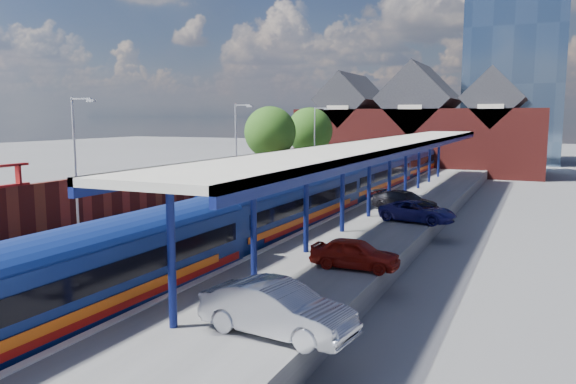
% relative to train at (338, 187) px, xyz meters
% --- Properties ---
extents(ground, '(240.00, 240.00, 0.00)m').
position_rel_train_xyz_m(ground, '(-1.49, 7.57, -2.12)').
color(ground, '#5B5B5E').
rests_on(ground, ground).
extents(ballast_bed, '(6.00, 76.00, 0.06)m').
position_rel_train_xyz_m(ballast_bed, '(-1.49, -2.43, -2.09)').
color(ballast_bed, '#473D33').
rests_on(ballast_bed, ground).
extents(rails, '(4.51, 76.00, 0.14)m').
position_rel_train_xyz_m(rails, '(-1.49, -2.43, -2.00)').
color(rails, slate).
rests_on(rails, ground).
extents(left_platform, '(5.00, 76.00, 1.00)m').
position_rel_train_xyz_m(left_platform, '(-6.99, -2.43, -1.62)').
color(left_platform, '#565659').
rests_on(left_platform, ground).
extents(right_platform, '(6.00, 76.00, 1.00)m').
position_rel_train_xyz_m(right_platform, '(4.51, -2.43, -1.62)').
color(right_platform, '#565659').
rests_on(right_platform, ground).
extents(coping_left, '(0.30, 76.00, 0.05)m').
position_rel_train_xyz_m(coping_left, '(-4.64, -2.43, -1.10)').
color(coping_left, silver).
rests_on(coping_left, left_platform).
extents(coping_right, '(0.30, 76.00, 0.05)m').
position_rel_train_xyz_m(coping_right, '(1.66, -2.43, -1.10)').
color(coping_right, silver).
rests_on(coping_right, right_platform).
extents(yellow_line, '(0.14, 76.00, 0.01)m').
position_rel_train_xyz_m(yellow_line, '(-5.24, -2.43, -1.12)').
color(yellow_line, yellow).
rests_on(yellow_line, left_platform).
extents(train, '(3.15, 65.95, 3.45)m').
position_rel_train_xyz_m(train, '(0.00, 0.00, 0.00)').
color(train, navy).
rests_on(train, ground).
extents(canopy, '(4.50, 52.00, 4.48)m').
position_rel_train_xyz_m(canopy, '(3.99, -0.48, 3.13)').
color(canopy, '#0E1753').
rests_on(canopy, right_platform).
extents(lamp_post_b, '(1.48, 0.18, 7.00)m').
position_rel_train_xyz_m(lamp_post_b, '(-7.86, -16.43, 2.87)').
color(lamp_post_b, '#A5A8AA').
rests_on(lamp_post_b, left_platform).
extents(lamp_post_c, '(1.48, 0.18, 7.00)m').
position_rel_train_xyz_m(lamp_post_c, '(-7.86, -0.43, 2.87)').
color(lamp_post_c, '#A5A8AA').
rests_on(lamp_post_c, left_platform).
extents(lamp_post_d, '(1.48, 0.18, 7.00)m').
position_rel_train_xyz_m(lamp_post_d, '(-7.86, 15.57, 2.87)').
color(lamp_post_d, '#A5A8AA').
rests_on(lamp_post_d, left_platform).
extents(platform_sign, '(0.55, 0.08, 2.50)m').
position_rel_train_xyz_m(platform_sign, '(-6.49, 1.57, 0.57)').
color(platform_sign, '#A5A8AA').
rests_on(platform_sign, left_platform).
extents(brick_wall, '(0.35, 50.00, 3.86)m').
position_rel_train_xyz_m(brick_wall, '(-9.59, -8.90, 0.33)').
color(brick_wall, maroon).
rests_on(brick_wall, left_platform).
extents(station_building, '(30.00, 12.12, 13.78)m').
position_rel_train_xyz_m(station_building, '(-1.49, 35.56, 3.33)').
color(station_building, maroon).
rests_on(station_building, ground).
extents(glass_tower, '(14.20, 14.20, 40.30)m').
position_rel_train_xyz_m(glass_tower, '(8.51, 57.57, 18.08)').
color(glass_tower, slate).
rests_on(glass_tower, ground).
extents(tree_near, '(5.20, 5.20, 8.10)m').
position_rel_train_xyz_m(tree_near, '(-11.84, 13.47, 3.23)').
color(tree_near, '#382314').
rests_on(tree_near, ground).
extents(tree_far, '(5.20, 5.20, 8.10)m').
position_rel_train_xyz_m(tree_far, '(-10.84, 21.47, 3.23)').
color(tree_far, '#382314').
rests_on(tree_far, ground).
extents(parked_car_red, '(3.61, 1.47, 1.23)m').
position_rel_train_xyz_m(parked_car_red, '(6.36, -16.16, -0.51)').
color(parked_car_red, maroon).
rests_on(parked_car_red, right_platform).
extents(parked_car_silver, '(4.65, 2.12, 1.48)m').
position_rel_train_xyz_m(parked_car_silver, '(6.49, -23.69, -0.38)').
color(parked_car_silver, silver).
rests_on(parked_car_silver, right_platform).
extents(parked_car_dark, '(4.78, 3.09, 1.29)m').
position_rel_train_xyz_m(parked_car_dark, '(5.11, -1.56, -0.48)').
color(parked_car_dark, black).
rests_on(parked_car_dark, right_platform).
extents(parked_car_blue, '(4.69, 2.86, 1.22)m').
position_rel_train_xyz_m(parked_car_blue, '(6.59, -4.99, -0.51)').
color(parked_car_blue, navy).
rests_on(parked_car_blue, right_platform).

